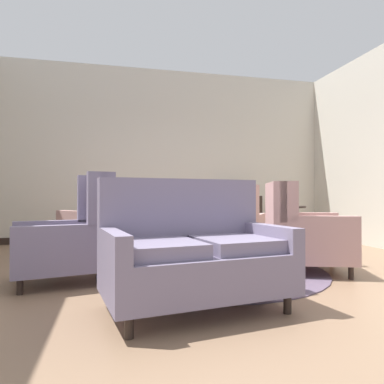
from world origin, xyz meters
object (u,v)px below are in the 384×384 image
Objects in this scene: armchair_far_left at (104,226)px; armchair_beside_settee at (301,234)px; coffee_table at (197,234)px; porcelain_vase at (201,213)px; armchair_near_window at (233,225)px; armchair_back_corner at (73,238)px; side_table at (288,222)px; sideboard at (238,215)px; settee at (194,254)px.

armchair_beside_settee is at bearing 109.21° from armchair_far_left.
porcelain_vase is at bearing 22.77° from coffee_table.
porcelain_vase is 0.28× the size of armchair_near_window.
porcelain_vase is (0.05, 0.02, 0.25)m from coffee_table.
armchair_beside_settee is 2.67m from armchair_far_left.
armchair_beside_settee is at bearing -14.57° from coffee_table.
armchair_far_left reaches higher than armchair_beside_settee.
armchair_beside_settee is 1.01× the size of armchair_back_corner.
armchair_far_left is at bearing 135.31° from porcelain_vase.
porcelain_vase is at bearing 97.25° from armchair_far_left.
sideboard is (-0.46, 1.20, 0.07)m from side_table.
side_table is at bearing 104.09° from armchair_back_corner.
coffee_table is at bearing -157.23° from porcelain_vase.
armchair_far_left is at bearing 133.46° from coffee_table.
porcelain_vase is at bearing 86.71° from armchair_back_corner.
armchair_far_left is at bearing -174.07° from side_table.
coffee_table is 2.59× the size of porcelain_vase.
armchair_back_corner is (-1.01, 1.11, 0.03)m from settee.
armchair_beside_settee is 1.06× the size of sideboard.
armchair_beside_settee is 1.93m from side_table.
coffee_table is 0.71× the size of armchair_far_left.
armchair_near_window is 1.66m from sideboard.
armchair_back_corner reaches higher than porcelain_vase.
armchair_back_corner is 0.91× the size of armchair_far_left.
settee is 1.83m from armchair_beside_settee.
side_table is (2.31, 2.78, 0.01)m from settee.
armchair_near_window reaches higher than porcelain_vase.
settee is 1.35× the size of armchair_back_corner.
armchair_near_window is (-0.32, 1.43, -0.00)m from armchair_beside_settee.
armchair_far_left is (-1.13, 1.12, -0.23)m from porcelain_vase.
coffee_table is at bearing 86.17° from armchair_back_corner.
armchair_back_corner is (-2.53, 0.09, 0.02)m from armchair_beside_settee.
settee is at bearing -129.75° from side_table.
porcelain_vase is 1.39m from armchair_near_window.
armchair_back_corner is at bearing 40.01° from armchair_far_left.
armchair_far_left reaches higher than settee.
porcelain_vase is 0.27× the size of armchair_far_left.
armchair_back_corner reaches higher than side_table.
armchair_back_corner is at bearing 122.95° from settee.
armchair_far_left reaches higher than porcelain_vase.
armchair_back_corner is at bearing -135.05° from sideboard.
porcelain_vase is at bearing 63.92° from settee.
armchair_beside_settee is 1.59× the size of side_table.
armchair_back_corner reaches higher than armchair_far_left.
armchair_near_window is at bearing 54.58° from settee.
coffee_table is 1.41m from armchair_near_window.
armchair_far_left is (-1.08, 1.14, 0.02)m from coffee_table.
porcelain_vase reaches higher than side_table.
sideboard is (0.66, 1.52, 0.07)m from armchair_near_window.
coffee_table is at bearing 87.37° from armchair_near_window.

